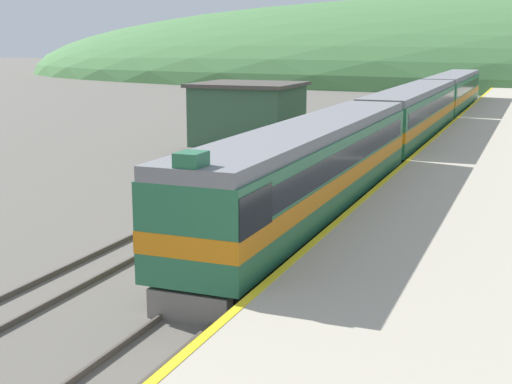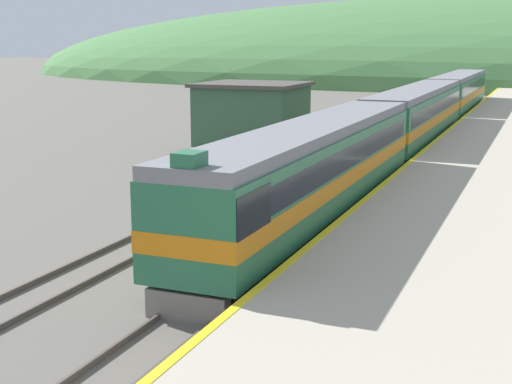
% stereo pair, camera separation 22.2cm
% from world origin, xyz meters
% --- Properties ---
extents(track_main, '(1.52, 180.00, 0.16)m').
position_xyz_m(track_main, '(0.00, 70.00, 0.08)').
color(track_main, '#4C443D').
rests_on(track_main, ground).
extents(track_siding, '(1.52, 180.00, 0.16)m').
position_xyz_m(track_siding, '(-4.68, 70.00, 0.08)').
color(track_siding, '#4C443D').
rests_on(track_siding, ground).
extents(platform, '(7.01, 140.00, 1.02)m').
position_xyz_m(platform, '(5.18, 50.00, 0.51)').
color(platform, '#B2A893').
rests_on(platform, ground).
extents(distant_hills, '(201.74, 90.78, 30.38)m').
position_xyz_m(distant_hills, '(0.00, 144.04, 0.00)').
color(distant_hills, '#477A42').
rests_on(distant_hills, ground).
extents(station_shed, '(6.90, 6.40, 4.16)m').
position_xyz_m(station_shed, '(-10.68, 46.53, 2.10)').
color(station_shed, '#385B42').
rests_on(station_shed, ground).
extents(express_train_lead_car, '(2.90, 21.03, 4.28)m').
position_xyz_m(express_train_lead_car, '(0.00, 26.78, 2.14)').
color(express_train_lead_car, black).
rests_on(express_train_lead_car, ground).
extents(carriage_second, '(2.89, 21.41, 3.92)m').
position_xyz_m(carriage_second, '(0.00, 49.11, 2.13)').
color(carriage_second, black).
rests_on(carriage_second, ground).
extents(carriage_third, '(2.89, 21.41, 3.92)m').
position_xyz_m(carriage_third, '(0.00, 71.40, 2.13)').
color(carriage_third, black).
rests_on(carriage_third, ground).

